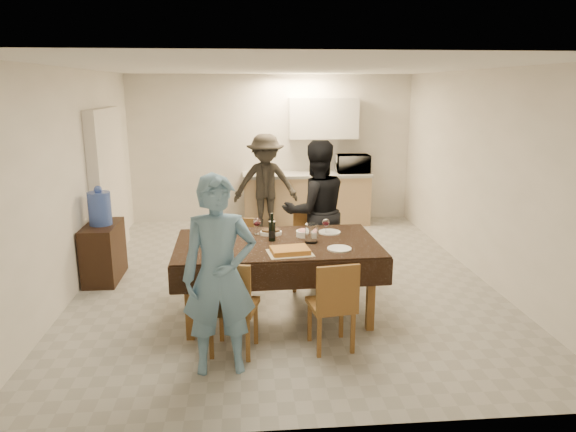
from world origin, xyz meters
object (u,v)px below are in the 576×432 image
water_pitcher (311,233)px  person_far (316,211)px  person_near (219,276)px  wine_bottle (272,227)px  microwave (353,164)px  console (104,252)px  person_kitchen (266,183)px  water_jug (100,208)px  dining_table (277,245)px  savoury_tart (290,251)px

water_pitcher → person_far: (0.20, 1.10, -0.03)m
person_near → wine_bottle: bearing=61.0°
water_pitcher → person_near: size_ratio=0.12×
microwave → console: bearing=34.3°
microwave → person_kitchen: bearing=16.1°
console → water_pitcher: 2.83m
console → microwave: bearing=34.3°
wine_bottle → water_jug: bearing=150.2°
wine_bottle → person_near: person_near is taller
dining_table → savoury_tart: 0.40m
dining_table → person_far: 1.19m
person_kitchen → person_near: bearing=-97.5°
console → person_far: bearing=-3.9°
dining_table → microwave: 4.09m
water_pitcher → person_far: person_far is taller
dining_table → person_kitchen: 3.30m
microwave → person_far: bearing=69.0°
wine_bottle → microwave: size_ratio=0.52×
water_jug → savoury_tart: water_jug is taller
console → savoury_tart: bearing=-36.1°
dining_table → savoury_tart: bearing=-76.8°
person_near → person_kitchen: person_near is taller
console → water_jug: size_ratio=1.89×
water_pitcher → person_near: bearing=-132.0°
wine_bottle → person_kitchen: size_ratio=0.18×
person_kitchen → water_pitcher: bearing=-84.5°
water_pitcher → savoury_tart: bearing=-127.1°
water_jug → microwave: size_ratio=0.73×
console → water_pitcher: size_ratio=3.94×
wine_bottle → person_far: 1.17m
wine_bottle → water_pitcher: bearing=-14.0°
water_jug → wine_bottle: 2.38m
water_jug → person_kitchen: size_ratio=0.25×
wine_bottle → person_kitchen: (0.08, 3.25, -0.14)m
person_far → savoury_tart: bearing=59.8°
dining_table → console: dining_table is taller
water_jug → microwave: (3.70, 2.52, 0.14)m
person_far → person_kitchen: (-0.52, 2.25, -0.06)m
water_pitcher → person_kitchen: size_ratio=0.12×
console → wine_bottle: (2.06, -1.18, 0.60)m
water_pitcher → water_jug: bearing=152.5°
water_pitcher → microwave: bearing=72.0°
savoury_tart → dining_table: bearing=104.7°
microwave → person_near: (-2.14, -4.80, -0.21)m
savoury_tart → microwave: microwave is taller
savoury_tart → person_kitchen: (-0.07, 3.68, -0.02)m
water_jug → person_far: (2.66, -0.18, -0.05)m
water_jug → microwave: microwave is taller
water_pitcher → person_near: (-0.90, -1.00, -0.06)m
dining_table → console: 2.48m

